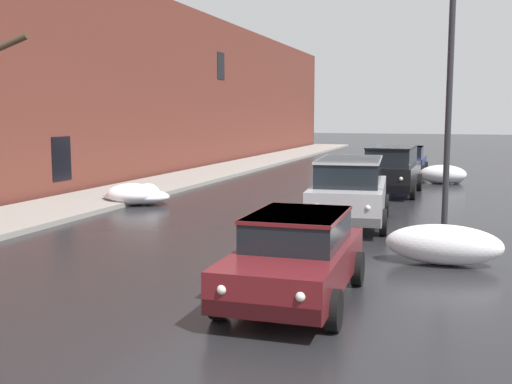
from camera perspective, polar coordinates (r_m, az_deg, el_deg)
left_sidewalk_slab at (r=22.90m, az=-13.30°, el=-0.35°), size 3.29×80.00×0.15m
brick_townhouse_facade at (r=23.95m, az=-18.04°, el=10.04°), size 0.63×80.00×8.68m
snow_bank_along_left_kerb at (r=28.09m, az=17.05°, el=1.55°), size 2.00×1.20×0.83m
snow_bank_mid_block_left at (r=21.01m, az=-11.19°, el=-0.19°), size 1.86×1.47×0.72m
snow_bank_near_corner_right at (r=12.94m, az=16.95°, el=-4.79°), size 2.30×0.94×0.81m
snow_bank_along_right_kerb at (r=21.15m, az=-11.20°, el=-0.38°), size 2.43×1.43×0.54m
sedan_maroon_approaching_near_lane at (r=9.99m, az=3.73°, el=-5.86°), size 1.96×4.01×1.42m
suv_silver_parked_kerbside_close at (r=17.03m, az=8.73°, el=0.32°), size 2.43×4.88×1.82m
suv_black_parked_kerbside_mid at (r=23.91m, az=12.53°, el=2.19°), size 2.11×4.54×1.82m
sedan_darkblue_parked_far_down_block at (r=31.89m, az=13.84°, el=2.94°), size 2.02×4.16×1.42m
street_lamp_post at (r=14.71m, az=17.55°, el=7.95°), size 0.44×0.24×5.86m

